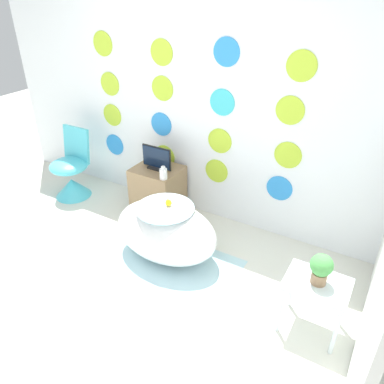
{
  "coord_description": "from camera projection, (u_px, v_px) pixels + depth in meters",
  "views": [
    {
      "loc": [
        1.87,
        -1.46,
        2.34
      ],
      "look_at": [
        0.54,
        0.82,
        0.8
      ],
      "focal_mm": 35.0,
      "sensor_mm": 36.0,
      "label": 1
    }
  ],
  "objects": [
    {
      "name": "ground_plane",
      "position": [
        85.0,
        303.0,
        3.08
      ],
      "size": [
        12.0,
        12.0,
        0.0
      ],
      "primitive_type": "plane",
      "color": "silver"
    },
    {
      "name": "wall_back_dotted",
      "position": [
        191.0,
        96.0,
        3.72
      ],
      "size": [
        4.98,
        0.05,
        2.6
      ],
      "color": "white",
      "rests_on": "ground_plane"
    },
    {
      "name": "rug",
      "position": [
        161.0,
        267.0,
        3.45
      ],
      "size": [
        1.33,
        0.96,
        0.01
      ],
      "color": "silver",
      "rests_on": "ground_plane"
    },
    {
      "name": "bathtub",
      "position": [
        166.0,
        231.0,
        3.47
      ],
      "size": [
        1.01,
        0.65,
        0.55
      ],
      "color": "white",
      "rests_on": "ground_plane"
    },
    {
      "name": "rubber_duck",
      "position": [
        168.0,
        202.0,
        3.32
      ],
      "size": [
        0.06,
        0.06,
        0.07
      ],
      "color": "yellow",
      "rests_on": "bathtub"
    },
    {
      "name": "chair",
      "position": [
        71.0,
        175.0,
        4.47
      ],
      "size": [
        0.44,
        0.44,
        0.82
      ],
      "color": "#4CC6DB",
      "rests_on": "ground_plane"
    },
    {
      "name": "tv_cabinet",
      "position": [
        158.0,
        190.0,
        4.16
      ],
      "size": [
        0.5,
        0.43,
        0.54
      ],
      "color": "#8E704C",
      "rests_on": "ground_plane"
    },
    {
      "name": "tv",
      "position": [
        157.0,
        159.0,
        3.97
      ],
      "size": [
        0.35,
        0.12,
        0.25
      ],
      "color": "black",
      "rests_on": "tv_cabinet"
    },
    {
      "name": "vase",
      "position": [
        163.0,
        174.0,
        3.79
      ],
      "size": [
        0.08,
        0.08,
        0.14
      ],
      "color": "white",
      "rests_on": "tv_cabinet"
    },
    {
      "name": "side_table",
      "position": [
        316.0,
        291.0,
        2.68
      ],
      "size": [
        0.45,
        0.34,
        0.46
      ],
      "color": "silver",
      "rests_on": "ground_plane"
    },
    {
      "name": "potted_plant_left",
      "position": [
        321.0,
        268.0,
        2.57
      ],
      "size": [
        0.16,
        0.16,
        0.24
      ],
      "color": "#8C6B4C",
      "rests_on": "side_table"
    }
  ]
}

